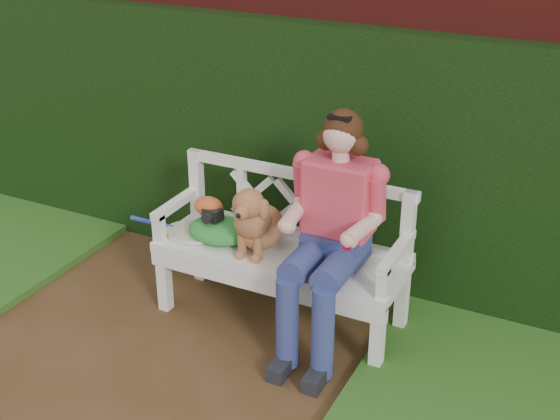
% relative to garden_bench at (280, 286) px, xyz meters
% --- Properties ---
extents(ground, '(60.00, 60.00, 0.00)m').
position_rel_garden_bench_xyz_m(ground, '(-0.48, -1.05, -0.24)').
color(ground, '#442A15').
extents(brick_wall, '(10.00, 0.30, 2.20)m').
position_rel_garden_bench_xyz_m(brick_wall, '(-0.48, 0.85, 0.86)').
color(brick_wall, maroon).
rests_on(brick_wall, ground).
extents(ivy_hedge, '(10.00, 0.18, 1.70)m').
position_rel_garden_bench_xyz_m(ivy_hedge, '(-0.48, 0.63, 0.61)').
color(ivy_hedge, '#16390E').
rests_on(ivy_hedge, ground).
extents(garden_bench, '(1.61, 0.68, 0.48)m').
position_rel_garden_bench_xyz_m(garden_bench, '(0.00, 0.00, 0.00)').
color(garden_bench, white).
rests_on(garden_bench, ground).
extents(seated_woman, '(0.76, 0.90, 1.36)m').
position_rel_garden_bench_xyz_m(seated_woman, '(0.35, -0.02, 0.44)').
color(seated_woman, '#E45379').
rests_on(seated_woman, ground).
extents(dog, '(0.39, 0.46, 0.44)m').
position_rel_garden_bench_xyz_m(dog, '(-0.12, -0.04, 0.46)').
color(dog, olive).
rests_on(dog, garden_bench).
extents(tennis_racket, '(0.70, 0.40, 0.03)m').
position_rel_garden_bench_xyz_m(tennis_racket, '(-0.61, -0.05, 0.26)').
color(tennis_racket, white).
rests_on(tennis_racket, garden_bench).
extents(green_bag, '(0.46, 0.40, 0.14)m').
position_rel_garden_bench_xyz_m(green_bag, '(-0.39, -0.03, 0.31)').
color(green_bag, '#236C25').
rests_on(green_bag, garden_bench).
extents(camera_item, '(0.12, 0.10, 0.07)m').
position_rel_garden_bench_xyz_m(camera_item, '(-0.42, -0.05, 0.41)').
color(camera_item, black).
rests_on(camera_item, green_bag).
extents(baseball_glove, '(0.22, 0.18, 0.12)m').
position_rel_garden_bench_xyz_m(baseball_glove, '(-0.48, -0.01, 0.43)').
color(baseball_glove, '#C25222').
rests_on(baseball_glove, green_bag).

